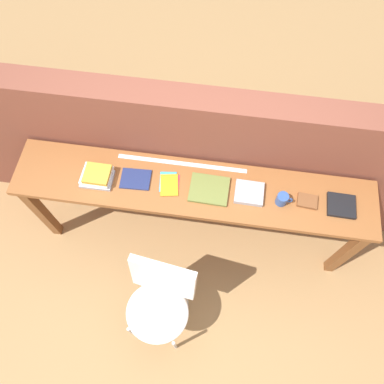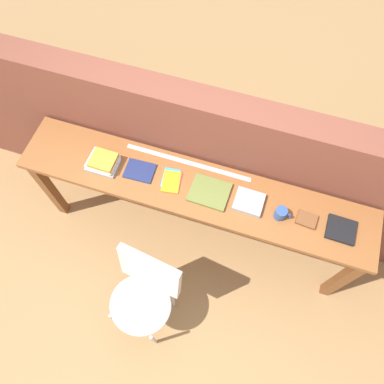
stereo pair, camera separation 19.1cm
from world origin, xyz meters
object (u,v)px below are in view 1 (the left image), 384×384
at_px(chair_white_moulded, 159,301).
at_px(book_open_centre, 209,189).
at_px(book_stack_leftmost, 97,176).
at_px(mug, 282,199).
at_px(leather_journal_brown, 307,201).
at_px(magazine_cycling, 136,179).
at_px(book_repair_rightmost, 341,206).
at_px(pamphlet_pile_colourful, 169,184).

xyz_separation_m(chair_white_moulded, book_open_centre, (0.24, 0.71, 0.36)).
bearing_deg(chair_white_moulded, book_stack_leftmost, 127.21).
xyz_separation_m(mug, leather_journal_brown, (0.17, 0.03, -0.03)).
bearing_deg(magazine_cycling, book_repair_rightmost, -2.88).
distance_m(leather_journal_brown, book_repair_rightmost, 0.22).
bearing_deg(leather_journal_brown, magazine_cycling, -175.82).
height_order(mug, book_repair_rightmost, mug).
distance_m(chair_white_moulded, leather_journal_brown, 1.21).
relative_size(book_stack_leftmost, pamphlet_pile_colourful, 1.09).
xyz_separation_m(pamphlet_pile_colourful, leather_journal_brown, (0.93, -0.00, 0.01)).
bearing_deg(book_repair_rightmost, book_stack_leftmost, -178.34).
relative_size(chair_white_moulded, book_open_centre, 3.40).
distance_m(pamphlet_pile_colourful, book_repair_rightmost, 1.16).
relative_size(pamphlet_pile_colourful, leather_journal_brown, 1.54).
xyz_separation_m(magazine_cycling, mug, (1.00, -0.03, 0.04)).
bearing_deg(magazine_cycling, mug, -4.38).
bearing_deg(leather_journal_brown, pamphlet_pile_colourful, -175.68).
xyz_separation_m(pamphlet_pile_colourful, book_repair_rightmost, (1.16, -0.00, 0.01)).
relative_size(book_stack_leftmost, leather_journal_brown, 1.67).
xyz_separation_m(mug, book_repair_rightmost, (0.39, 0.02, -0.03)).
relative_size(chair_white_moulded, magazine_cycling, 4.39).
bearing_deg(book_open_centre, leather_journal_brown, 1.73).
bearing_deg(book_stack_leftmost, magazine_cycling, 6.48).
distance_m(book_stack_leftmost, pamphlet_pile_colourful, 0.50).
bearing_deg(chair_white_moulded, book_open_centre, 71.19).
bearing_deg(chair_white_moulded, mug, 43.40).
relative_size(chair_white_moulded, book_repair_rightmost, 4.86).
bearing_deg(mug, pamphlet_pile_colourful, 177.86).
bearing_deg(leather_journal_brown, book_repair_rightmost, 4.07).
height_order(book_open_centre, leather_journal_brown, leather_journal_brown).
height_order(mug, leather_journal_brown, mug).
xyz_separation_m(chair_white_moulded, mug, (0.73, 0.69, 0.40)).
relative_size(chair_white_moulded, mug, 8.10).
bearing_deg(book_repair_rightmost, pamphlet_pile_colourful, -179.30).
bearing_deg(chair_white_moulded, book_repair_rightmost, 32.42).
xyz_separation_m(book_stack_leftmost, leather_journal_brown, (1.43, 0.02, -0.03)).
distance_m(pamphlet_pile_colourful, book_open_centre, 0.27).
xyz_separation_m(book_open_centre, mug, (0.49, -0.02, 0.03)).
relative_size(book_open_centre, leather_journal_brown, 2.02).
height_order(chair_white_moulded, book_repair_rightmost, book_repair_rightmost).
bearing_deg(mug, leather_journal_brown, 8.48).
distance_m(magazine_cycling, book_open_centre, 0.51).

